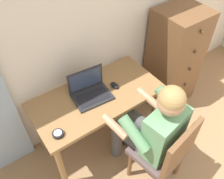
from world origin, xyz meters
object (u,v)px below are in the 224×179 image
Objects in this scene: desk at (97,103)px; dresser at (174,58)px; desk_clock at (58,134)px; chair at (166,152)px; laptop at (90,91)px; computer_mouse at (115,85)px; person_seated at (151,127)px.

desk is 1.11m from dresser.
desk is 0.53m from desk_clock.
laptop is (-0.26, 0.76, 0.26)m from chair.
person_seated is at bearing -94.92° from computer_mouse.
laptop reaches higher than chair.
laptop is at bearing 135.58° from desk.
dresser is at bearing 41.71° from chair.
desk_clock is at bearing -159.03° from desk.
dresser is at bearing 9.38° from desk_clock.
desk is at bearing -175.95° from dresser.
dresser is 13.15× the size of desk_clock.
desk_clock is (-0.67, 0.35, 0.04)m from person_seated.
laptop is at bearing 27.28° from desk_clock.
computer_mouse is at bearing 14.91° from desk_clock.
person_seated is at bearing -27.69° from desk_clock.
dresser is 1.11m from person_seated.
dresser is (1.11, 0.08, -0.02)m from desk.
chair is (0.22, -0.72, -0.10)m from desk.
person_seated reaches higher than laptop.
person_seated reaches higher than desk.
person_seated is 0.76m from desk_clock.
desk is 3.35× the size of laptop.
desk is 1.00× the size of person_seated.
computer_mouse is at bearing -174.89° from dresser.
laptop reaches higher than desk.
chair is 0.84m from laptop.
chair is at bearing -81.45° from person_seated.
person_seated reaches higher than computer_mouse.
chair is 0.75m from computer_mouse.
computer_mouse is at bearing -0.83° from desk.
dresser is at bearing 1.83° from laptop.
computer_mouse is at bearing 88.79° from person_seated.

